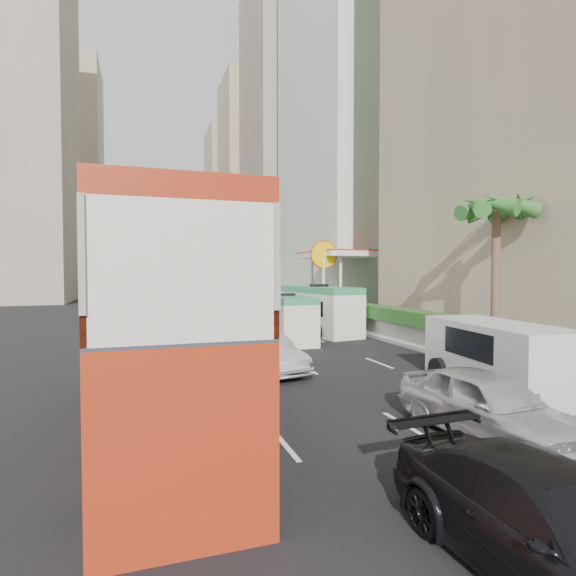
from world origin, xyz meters
name	(u,v)px	position (x,y,z in m)	size (l,w,h in m)	color
ground_plane	(381,403)	(0.00, 0.00, 0.00)	(200.00, 200.00, 0.00)	black
double_decker_bus	(165,323)	(-6.00, 0.00, 2.53)	(2.50, 11.00, 5.06)	#AB2B12
car_silver_lane_a	(268,372)	(-2.02, 4.86, 0.00)	(1.48, 4.24, 1.40)	silver
car_silver_lane_b	(488,439)	(0.85, -3.27, 0.00)	(1.86, 4.62, 1.57)	silver
van_asset	(281,337)	(1.23, 13.54, 0.00)	(2.22, 4.82, 1.34)	silver
minibus_near	(287,318)	(1.04, 11.95, 1.24)	(1.87, 5.61, 2.49)	silver
minibus_far	(319,310)	(3.87, 14.20, 1.44)	(2.17, 6.52, 2.89)	silver
panel_van_near	(498,356)	(4.28, 0.09, 1.08)	(2.15, 5.38, 2.15)	silver
panel_van_far	(275,305)	(4.14, 24.59, 1.01)	(2.03, 5.07, 2.03)	silver
sidewalk	(327,314)	(9.00, 25.00, 0.09)	(6.00, 120.00, 0.18)	#99968C
kerb_wall	(355,321)	(6.20, 14.00, 0.68)	(0.30, 44.00, 1.00)	silver
hedge	(355,308)	(6.20, 14.00, 1.53)	(1.10, 44.00, 0.70)	#2D6626
palm_tree	(496,281)	(7.80, 4.00, 3.38)	(0.36, 0.36, 6.40)	brown
shell_station	(347,284)	(10.00, 23.00, 2.75)	(6.50, 8.00, 5.50)	silver
tower_stripe	(370,45)	(18.00, 34.00, 29.00)	(16.00, 18.00, 58.00)	white
tower_mid	(298,142)	(18.00, 58.00, 25.00)	(16.00, 16.00, 50.00)	tan
tower_far_a	(256,187)	(17.00, 82.00, 22.00)	(14.00, 14.00, 44.00)	tan
tower_far_b	(235,210)	(17.00, 104.00, 20.00)	(14.00, 14.00, 40.00)	tan
tower_left_b	(59,177)	(-22.00, 90.00, 23.00)	(16.00, 16.00, 46.00)	tan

